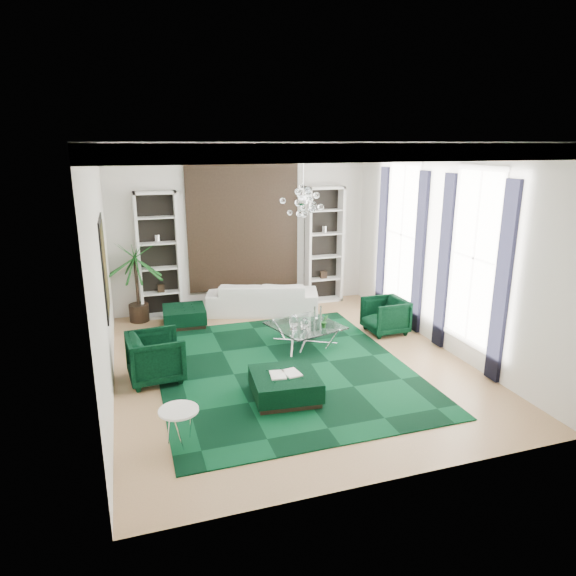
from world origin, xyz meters
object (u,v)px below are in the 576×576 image
object	(u,v)px
sofa	(263,297)
palm	(136,270)
armchair_left	(156,357)
coffee_table	(305,335)
side_table	(180,428)
armchair_right	(385,316)
ottoman_front	(285,386)
ottoman_side	(184,316)

from	to	relation	value
sofa	palm	world-z (taller)	palm
sofa	armchair_left	bearing A→B (deg)	64.71
armchair_left	palm	size ratio (longest dim) A/B	0.38
armchair_left	coffee_table	bearing A→B (deg)	-81.49
coffee_table	side_table	xyz separation A→B (m)	(-2.70, -2.71, 0.04)
armchair_right	ottoman_front	size ratio (longest dim) A/B	0.81
armchair_left	ottoman_front	world-z (taller)	armchair_left
ottoman_side	palm	size ratio (longest dim) A/B	0.38
coffee_table	side_table	world-z (taller)	side_table
sofa	side_table	size ratio (longest dim) A/B	4.85
sofa	coffee_table	bearing A→B (deg)	113.79
ottoman_side	side_table	distance (m)	4.61
armchair_left	coffee_table	size ratio (longest dim) A/B	0.74
sofa	armchair_left	size ratio (longest dim) A/B	2.84
sofa	coffee_table	world-z (taller)	sofa
coffee_table	palm	world-z (taller)	palm
ottoman_front	ottoman_side	bearing A→B (deg)	105.60
ottoman_front	side_table	xyz separation A→B (m)	(-1.68, -0.78, 0.05)
palm	coffee_table	bearing A→B (deg)	-39.10
ottoman_side	side_table	xyz separation A→B (m)	(-0.62, -4.57, 0.05)
ottoman_front	coffee_table	bearing A→B (deg)	62.08
armchair_right	side_table	size ratio (longest dim) A/B	1.55
sofa	ottoman_side	size ratio (longest dim) A/B	2.85
armchair_left	coffee_table	xyz separation A→B (m)	(2.84, 0.66, -0.20)
armchair_left	ottoman_side	xyz separation A→B (m)	(0.76, 2.52, -0.21)
palm	ottoman_front	bearing A→B (deg)	-65.72
armchair_right	side_table	distance (m)	5.33
sofa	ottoman_side	xyz separation A→B (m)	(-1.83, -0.32, -0.17)
armchair_left	armchair_right	distance (m)	4.71
ottoman_front	side_table	bearing A→B (deg)	-155.06
sofa	armchair_right	world-z (taller)	sofa
armchair_left	side_table	size ratio (longest dim) A/B	1.71
ottoman_side	ottoman_front	world-z (taller)	ottoman_front
coffee_table	ottoman_side	size ratio (longest dim) A/B	1.36
side_table	palm	size ratio (longest dim) A/B	0.22
armchair_left	armchair_right	world-z (taller)	armchair_left
armchair_right	ottoman_side	bearing A→B (deg)	-114.94
ottoman_side	palm	xyz separation A→B (m)	(-0.91, 0.58, 0.96)
armchair_right	coffee_table	bearing A→B (deg)	-86.60
ottoman_front	palm	distance (m)	4.89
armchair_right	palm	bearing A→B (deg)	-116.63
sofa	armchair_left	distance (m)	3.84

